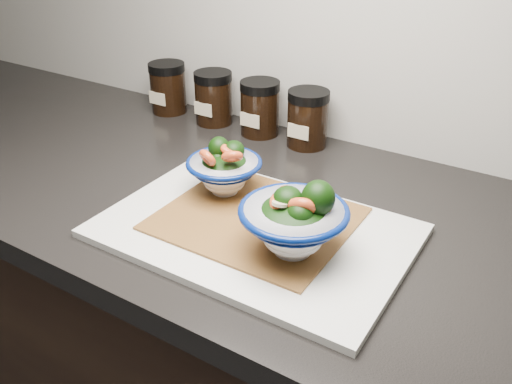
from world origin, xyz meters
The scene contains 10 objects.
cabinet centered at (0.00, 1.45, 0.43)m, with size 3.43×0.58×0.86m, color black.
countertop centered at (0.00, 1.45, 0.88)m, with size 3.50×0.60×0.04m, color black.
cutting_board centered at (0.17, 1.36, 0.91)m, with size 0.45×0.30×0.01m, color silver.
bamboo_mat centered at (0.16, 1.38, 0.91)m, with size 0.28×0.24×0.00m, color #99652E.
bowl_left centered at (0.07, 1.42, 0.95)m, with size 0.12×0.12×0.10m.
bowl_right centered at (0.25, 1.34, 0.96)m, with size 0.15×0.15×0.11m.
spice_jar_a centered at (-0.27, 1.69, 0.96)m, with size 0.08×0.08×0.11m.
spice_jar_b centered at (-0.14, 1.69, 0.96)m, with size 0.08×0.08×0.11m.
spice_jar_c centered at (-0.03, 1.69, 0.96)m, with size 0.08×0.08×0.11m.
spice_jar_d centered at (0.08, 1.69, 0.96)m, with size 0.08×0.08×0.11m.
Camera 1 is at (0.53, 0.79, 1.35)m, focal length 38.00 mm.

